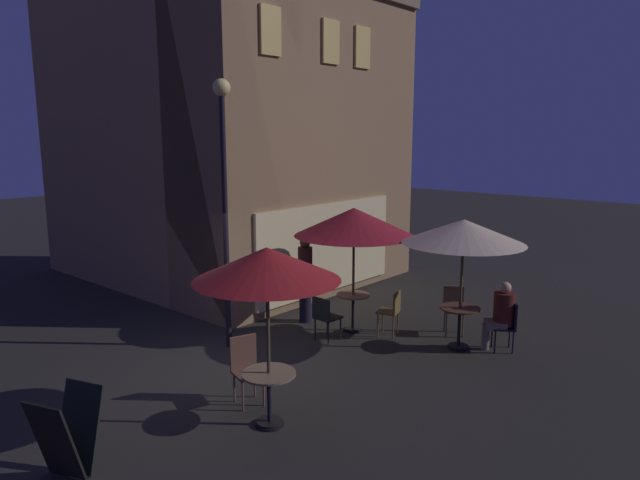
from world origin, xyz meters
name	(u,v)px	position (x,y,z in m)	size (l,w,h in m)	color
ground_plane	(230,370)	(0.00, 0.00, 0.00)	(60.00, 60.00, 0.00)	#292622
cafe_building	(220,127)	(3.37, 4.21, 4.07)	(6.60, 8.23, 8.15)	#946F4C
street_lamp_near_corner	(224,172)	(0.71, 0.86, 3.23)	(0.31, 0.31, 4.83)	black
menu_sandwich_board	(67,434)	(-3.16, -0.93, 0.52)	(0.82, 0.74, 1.01)	black
cafe_table_0	(269,387)	(-0.83, -1.83, 0.55)	(0.73, 0.73, 0.75)	black
cafe_table_1	(459,319)	(3.41, -2.41, 0.57)	(0.73, 0.73, 0.78)	black
cafe_table_2	(353,305)	(2.90, -0.35, 0.52)	(0.67, 0.67, 0.75)	black
patio_umbrella_0	(267,265)	(-0.83, -1.83, 2.23)	(1.93, 1.93, 2.46)	black
patio_umbrella_1	(464,232)	(3.41, -2.41, 2.17)	(2.19, 2.19, 2.40)	black
patio_umbrella_2	(354,222)	(2.90, -0.35, 2.20)	(2.34, 2.34, 2.48)	black
cafe_chair_0	(246,364)	(-0.57, -1.07, 0.59)	(0.52, 0.52, 0.99)	brown
cafe_chair_1	(508,322)	(3.90, -3.13, 0.54)	(0.55, 0.55, 0.92)	black
cafe_chair_2	(454,305)	(4.09, -1.94, 0.57)	(0.55, 0.55, 0.94)	brown
cafe_chair_3	(325,315)	(2.07, -0.31, 0.53)	(0.44, 0.44, 0.87)	black
cafe_chair_4	(392,309)	(3.14, -1.12, 0.56)	(0.48, 0.48, 0.90)	brown
patron_seated_0	(501,312)	(3.83, -3.02, 0.73)	(0.53, 0.56, 1.29)	#776858
patron_standing_1	(305,278)	(2.69, 0.75, 0.93)	(0.30, 0.30, 1.81)	black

